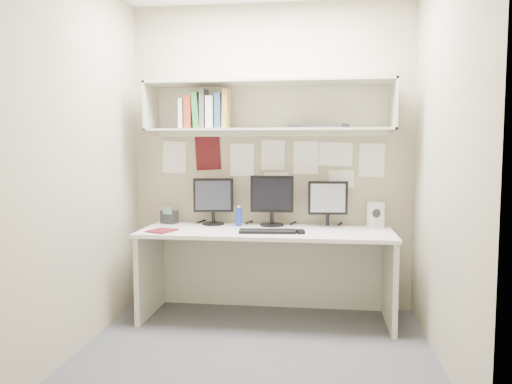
# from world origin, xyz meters

# --- Properties ---
(floor) EXTENTS (2.40, 2.00, 0.01)m
(floor) POSITION_xyz_m (0.00, 0.00, 0.00)
(floor) COLOR #424247
(floor) RESTS_ON ground
(wall_back) EXTENTS (2.40, 0.02, 2.60)m
(wall_back) POSITION_xyz_m (0.00, 1.00, 1.30)
(wall_back) COLOR #9E9379
(wall_back) RESTS_ON ground
(wall_front) EXTENTS (2.40, 0.02, 2.60)m
(wall_front) POSITION_xyz_m (0.00, -1.00, 1.30)
(wall_front) COLOR #9E9379
(wall_front) RESTS_ON ground
(wall_left) EXTENTS (0.02, 2.00, 2.60)m
(wall_left) POSITION_xyz_m (-1.20, 0.00, 1.30)
(wall_left) COLOR #9E9379
(wall_left) RESTS_ON ground
(wall_right) EXTENTS (0.02, 2.00, 2.60)m
(wall_right) POSITION_xyz_m (1.20, 0.00, 1.30)
(wall_right) COLOR #9E9379
(wall_right) RESTS_ON ground
(desk) EXTENTS (2.00, 0.70, 0.73)m
(desk) POSITION_xyz_m (0.00, 0.65, 0.37)
(desk) COLOR beige
(desk) RESTS_ON floor
(overhead_hutch) EXTENTS (2.00, 0.38, 0.40)m
(overhead_hutch) POSITION_xyz_m (0.00, 0.86, 1.72)
(overhead_hutch) COLOR beige
(overhead_hutch) RESTS_ON wall_back
(pinned_papers) EXTENTS (1.92, 0.01, 0.48)m
(pinned_papers) POSITION_xyz_m (0.00, 0.99, 1.25)
(pinned_papers) COLOR white
(pinned_papers) RESTS_ON wall_back
(monitor_left) EXTENTS (0.34, 0.19, 0.40)m
(monitor_left) POSITION_xyz_m (-0.48, 0.87, 0.95)
(monitor_left) COLOR black
(monitor_left) RESTS_ON desk
(monitor_center) EXTENTS (0.36, 0.20, 0.42)m
(monitor_center) POSITION_xyz_m (0.02, 0.87, 0.96)
(monitor_center) COLOR black
(monitor_center) RESTS_ON desk
(monitor_right) EXTENTS (0.33, 0.18, 0.38)m
(monitor_right) POSITION_xyz_m (0.49, 0.87, 0.94)
(monitor_right) COLOR #A5A5AA
(monitor_right) RESTS_ON desk
(keyboard) EXTENTS (0.45, 0.19, 0.02)m
(keyboard) POSITION_xyz_m (0.02, 0.51, 0.74)
(keyboard) COLOR black
(keyboard) RESTS_ON desk
(mouse) EXTENTS (0.08, 0.10, 0.03)m
(mouse) POSITION_xyz_m (0.28, 0.50, 0.74)
(mouse) COLOR black
(mouse) RESTS_ON desk
(speaker) EXTENTS (0.14, 0.14, 0.21)m
(speaker) POSITION_xyz_m (0.88, 0.87, 0.83)
(speaker) COLOR #B3B3AF
(speaker) RESTS_ON desk
(blue_bottle) EXTENTS (0.05, 0.05, 0.17)m
(blue_bottle) POSITION_xyz_m (-0.25, 0.82, 0.81)
(blue_bottle) COLOR navy
(blue_bottle) RESTS_ON desk
(maroon_notebook) EXTENTS (0.23, 0.25, 0.01)m
(maroon_notebook) POSITION_xyz_m (-0.80, 0.46, 0.74)
(maroon_notebook) COLOR #590F17
(maroon_notebook) RESTS_ON desk
(desk_phone) EXTENTS (0.15, 0.15, 0.15)m
(desk_phone) POSITION_xyz_m (-0.87, 0.88, 0.79)
(desk_phone) COLOR black
(desk_phone) RESTS_ON desk
(book_stack) EXTENTS (0.40, 0.20, 0.32)m
(book_stack) POSITION_xyz_m (-0.52, 0.78, 1.68)
(book_stack) COLOR white
(book_stack) RESTS_ON overhead_hutch
(hutch_tray) EXTENTS (0.49, 0.33, 0.03)m
(hutch_tray) POSITION_xyz_m (0.40, 0.79, 1.56)
(hutch_tray) COLOR black
(hutch_tray) RESTS_ON overhead_hutch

